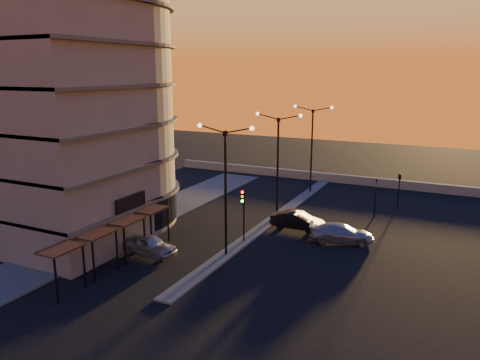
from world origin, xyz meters
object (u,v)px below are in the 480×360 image
at_px(car_sedan, 297,220).
at_px(streetlamp_mid, 278,157).
at_px(traffic_light_main, 243,207).
at_px(car_wagon, 342,233).
at_px(car_hatchback, 148,245).

bearing_deg(car_sedan, streetlamp_mid, 53.97).
height_order(traffic_light_main, car_wagon, traffic_light_main).
bearing_deg(car_hatchback, car_wagon, -50.30).
relative_size(traffic_light_main, car_wagon, 0.86).
relative_size(streetlamp_mid, car_wagon, 1.92).
height_order(traffic_light_main, car_hatchback, traffic_light_main).
height_order(streetlamp_mid, car_sedan, streetlamp_mid).
distance_m(streetlamp_mid, car_hatchback, 14.21).
bearing_deg(traffic_light_main, streetlamp_mid, 90.00).
height_order(car_sedan, car_wagon, car_sedan).
xyz_separation_m(streetlamp_mid, car_wagon, (6.87, -3.70, -4.87)).
height_order(streetlamp_mid, car_wagon, streetlamp_mid).
relative_size(car_hatchback, car_wagon, 0.89).
xyz_separation_m(streetlamp_mid, car_sedan, (2.74, -2.20, -4.85)).
bearing_deg(car_sedan, car_hatchback, 144.75).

